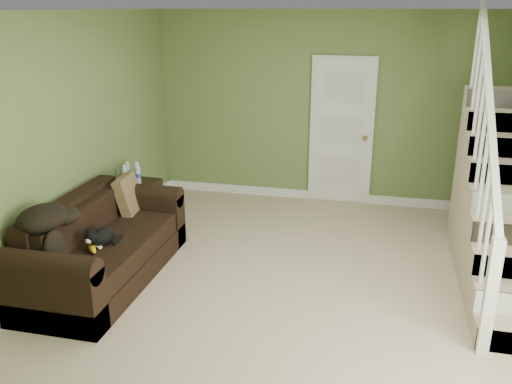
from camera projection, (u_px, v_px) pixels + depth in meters
The scene contains 14 objects.
floor at pixel (302, 293), 5.25m from camera, with size 5.00×5.50×0.01m, color tan.
ceiling at pixel (311, 10), 4.41m from camera, with size 5.00×5.50×0.01m, color white.
wall_back at pixel (335, 110), 7.36m from camera, with size 5.00×0.04×2.60m, color olive.
wall_front at pixel (211, 337), 2.30m from camera, with size 5.00×0.04×2.60m, color olive.
wall_left at pixel (56, 148), 5.38m from camera, with size 0.04×5.50×2.60m, color olive.
baseboard_back at pixel (331, 196), 7.73m from camera, with size 5.00×0.04×0.12m, color white.
baseboard_left at pixel (73, 261), 5.77m from camera, with size 0.04×5.50×0.12m, color white.
door at pixel (341, 132), 7.39m from camera, with size 0.86×0.12×2.02m.
sofa at pixel (101, 250), 5.44m from camera, with size 0.91×2.10×0.83m.
side_table at pixel (136, 205), 6.65m from camera, with size 0.55×0.55×0.84m.
cat at pixel (101, 237), 5.18m from camera, with size 0.23×0.48×0.23m.
banana at pixel (92, 249), 5.07m from camera, with size 0.06×0.21×0.06m, color yellow.
throw_pillow at pixel (129, 195), 6.05m from camera, with size 0.11×0.44×0.44m, color #4A331D.
throw_blanket at pixel (43, 218), 4.78m from camera, with size 0.40×0.53×0.22m, color black.
Camera 1 is at (0.64, -4.63, 2.63)m, focal length 38.00 mm.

